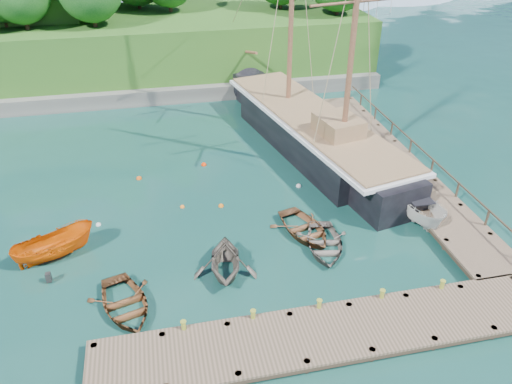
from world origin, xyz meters
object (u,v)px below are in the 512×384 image
motorboat_orange (57,257)px  rowboat_1 (226,273)px  rowboat_3 (324,248)px  schooner (312,135)px  rowboat_0 (126,309)px  rowboat_2 (304,233)px  cabin_boat_white (415,218)px

motorboat_orange → rowboat_1: bearing=-133.2°
rowboat_3 → motorboat_orange: motorboat_orange is taller
rowboat_1 → rowboat_3: rowboat_1 is taller
motorboat_orange → schooner: bearing=-84.5°
motorboat_orange → rowboat_0: bearing=-165.7°
motorboat_orange → schooner: 19.27m
rowboat_2 → motorboat_orange: (-13.29, 0.73, 0.00)m
rowboat_1 → rowboat_3: 5.54m
motorboat_orange → schooner: schooner is taller
rowboat_1 → rowboat_0: bearing=-153.9°
rowboat_1 → motorboat_orange: rowboat_1 is taller
rowboat_0 → motorboat_orange: 5.85m
rowboat_0 → schooner: 19.27m
rowboat_0 → schooner: bearing=29.8°
rowboat_1 → schooner: size_ratio=0.14×
schooner → rowboat_2: bearing=-121.7°
rowboat_0 → rowboat_3: size_ratio=1.03×
rowboat_2 → rowboat_3: 1.66m
rowboat_1 → cabin_boat_white: 11.85m
rowboat_2 → schooner: (3.59, 9.97, 1.11)m
rowboat_0 → schooner: schooner is taller
cabin_boat_white → schooner: (-3.19, 9.93, 1.11)m
schooner → rowboat_1: bearing=-136.3°
rowboat_3 → cabin_boat_white: bearing=25.4°
rowboat_0 → cabin_boat_white: 16.97m
rowboat_1 → schooner: schooner is taller
rowboat_0 → motorboat_orange: motorboat_orange is taller
rowboat_3 → cabin_boat_white: size_ratio=0.83×
motorboat_orange → schooner: (16.87, 9.25, 1.11)m
cabin_boat_white → schooner: schooner is taller
rowboat_2 → schooner: size_ratio=0.15×
rowboat_1 → cabin_boat_white: bearing=20.1°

